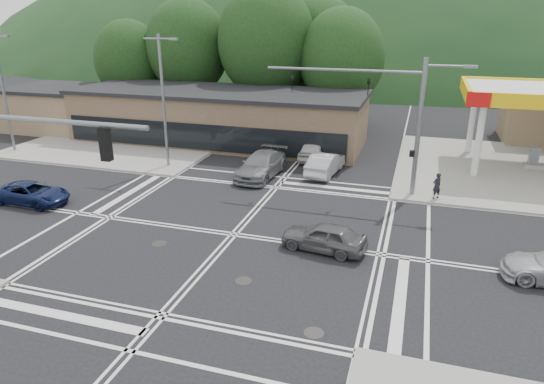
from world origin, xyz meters
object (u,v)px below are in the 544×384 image
(car_grey_center, at_px, (324,237))
(car_queue_b, at_px, (315,149))
(car_blue_west, at_px, (32,193))
(car_queue_a, at_px, (325,163))
(car_northbound, at_px, (261,165))
(pedestrian, at_px, (437,186))

(car_grey_center, bearing_deg, car_queue_b, -157.88)
(car_blue_west, distance_m, car_queue_b, 19.14)
(car_queue_a, bearing_deg, car_blue_west, 40.64)
(car_queue_a, bearing_deg, car_northbound, 30.39)
(pedestrian, bearing_deg, car_queue_b, -75.12)
(car_queue_a, height_order, car_northbound, car_northbound)
(car_blue_west, bearing_deg, car_grey_center, -91.97)
(car_grey_center, bearing_deg, car_queue_a, -160.90)
(car_northbound, bearing_deg, car_queue_b, 66.75)
(car_grey_center, bearing_deg, pedestrian, 156.43)
(car_grey_center, xyz_separation_m, car_queue_a, (-2.15, 11.09, 0.07))
(car_blue_west, height_order, car_northbound, car_northbound)
(car_blue_west, height_order, pedestrian, pedestrian)
(car_queue_b, distance_m, car_northbound, 5.62)
(car_northbound, relative_size, pedestrian, 3.49)
(car_queue_a, xyz_separation_m, car_northbound, (-3.97, -1.79, 0.04))
(car_northbound, bearing_deg, car_grey_center, -52.77)
(car_grey_center, xyz_separation_m, car_queue_b, (-3.57, 14.30, 0.11))
(car_northbound, xyz_separation_m, pedestrian, (11.09, -1.25, 0.14))
(car_queue_b, xyz_separation_m, pedestrian, (8.53, -6.25, 0.14))
(pedestrian, bearing_deg, car_queue_a, -62.01)
(car_blue_west, bearing_deg, car_northbound, -51.61)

